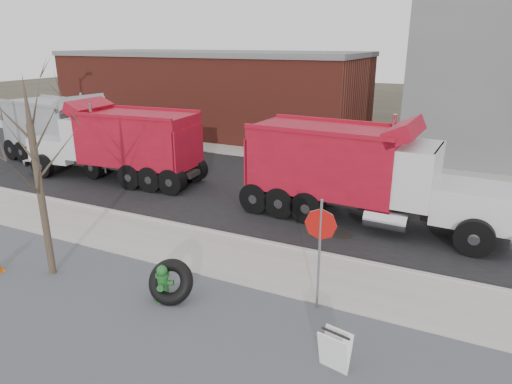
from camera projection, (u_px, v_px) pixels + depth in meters
The scene contains 15 objects.
ground at pixel (208, 258), 13.00m from camera, with size 120.00×120.00×0.00m, color #383328.
gravel_verge at pixel (124, 322), 10.01m from camera, with size 60.00×5.00×0.03m, color slate.
sidewalk at pixel (212, 253), 13.20m from camera, with size 60.00×2.50×0.06m, color #9E9B93.
curb at pixel (234, 236), 14.31m from camera, with size 60.00×0.15×0.11m, color #9E9B93.
road at pixel (290, 194), 18.37m from camera, with size 60.00×9.40×0.02m, color black.
far_sidewalk at pixel (332, 162), 23.23m from camera, with size 60.00×2.00×0.06m, color #9E9B93.
building_brick at pixel (213, 91), 30.83m from camera, with size 20.20×8.20×5.30m.
bare_tree at pixel (34, 153), 11.08m from camera, with size 3.20×3.20×5.20m.
fire_hydrant at pixel (163, 284), 10.75m from camera, with size 0.52×0.51×0.92m.
truck_tire at pixel (171, 282), 10.73m from camera, with size 1.24×1.04×1.09m.
stop_sign at pixel (320, 236), 9.98m from camera, with size 0.72×0.08×2.67m.
sandwich_board at pixel (335, 351), 8.43m from camera, with size 0.64×0.47×0.80m.
dump_truck_red_a at pixel (358, 170), 15.16m from camera, with size 8.87×2.84×3.56m.
dump_truck_red_b at pixel (119, 141), 19.74m from camera, with size 8.18×2.95×3.43m.
dump_truck_grey at pixel (64, 129), 22.39m from camera, with size 7.77×3.23×3.45m.
Camera 1 is at (6.39, -9.96, 5.87)m, focal length 32.00 mm.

